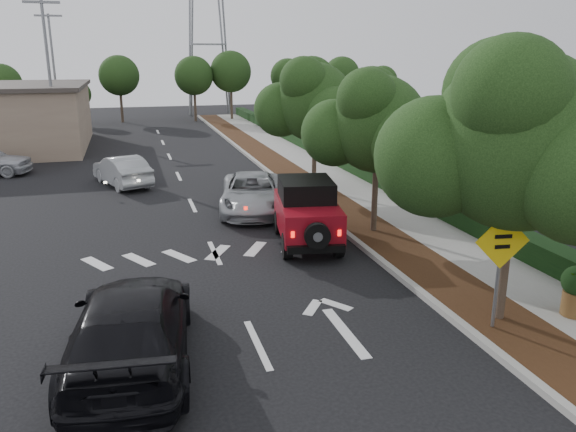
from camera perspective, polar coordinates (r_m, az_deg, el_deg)
name	(u,v)px	position (r m, az deg, el deg)	size (l,w,h in m)	color
ground	(258,344)	(12.29, -3.10, -12.90)	(120.00, 120.00, 0.00)	black
curb	(299,196)	(24.26, 1.15, 2.03)	(0.20, 70.00, 0.15)	#9E9B93
planting_strip	(321,195)	(24.57, 3.38, 2.14)	(1.80, 70.00, 0.12)	black
sidewalk	(361,192)	(25.25, 7.46, 2.41)	(2.00, 70.00, 0.12)	gray
hedge	(390,183)	(25.75, 10.35, 3.33)	(0.80, 70.00, 0.80)	black
transmission_tower	(210,115)	(59.39, -7.91, 10.12)	(7.00, 4.00, 28.00)	slate
street_tree_near	(498,322)	(14.07, 20.59, -10.03)	(3.80, 3.80, 5.92)	black
street_tree_mid	(373,233)	(19.68, 8.64, -1.74)	(3.20, 3.20, 5.32)	black
street_tree_far	(314,191)	(25.51, 2.64, 2.53)	(3.40, 3.40, 5.62)	black
light_pole_a	(59,156)	(37.22, -22.26, 5.64)	(2.00, 0.22, 9.00)	slate
light_pole_b	(61,132)	(49.14, -22.06, 7.91)	(2.00, 0.22, 9.00)	slate
red_jeep	(306,211)	(18.22, 1.87, 0.49)	(2.40, 4.25, 2.10)	black
silver_suv_ahead	(252,193)	(22.10, -3.66, 2.33)	(2.40, 5.21, 1.45)	#A0A4A8
black_suv_oncoming	(131,327)	(11.61, -15.62, -10.80)	(2.28, 5.60, 1.63)	black
silver_sedan_oncoming	(122,171)	(27.65, -16.51, 4.44)	(1.49, 4.28, 1.41)	#A9ADB1
speed_hump_sign	(501,256)	(12.86, 20.79, -3.79)	(1.22, 0.19, 2.61)	slate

